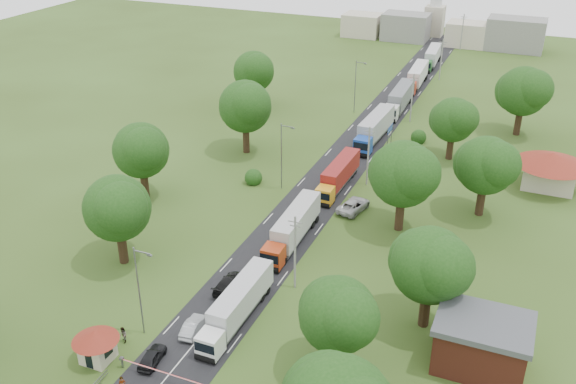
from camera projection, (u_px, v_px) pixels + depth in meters
The scene contains 40 objects.
ground at pixel (275, 246), 78.72m from camera, with size 260.00×260.00×0.00m, color #314517.
road at pixel (329, 181), 95.18m from camera, with size 8.00×200.00×0.04m, color black.
boom_barrier at pixel (151, 369), 58.21m from camera, with size 9.22×0.35×1.18m.
guard_booth at pixel (96, 342), 59.63m from camera, with size 4.40×4.40×3.45m.
info_sign at pixel (390, 132), 104.38m from camera, with size 0.12×3.10×4.10m.
pole_1 at pixel (295, 251), 68.95m from camera, with size 1.60×0.24×9.00m.
pole_2 at pixel (368, 155), 91.99m from camera, with size 1.60×0.24×9.00m.
pole_3 at pixel (412, 97), 115.03m from camera, with size 1.60×0.24×9.00m.
pole_4 at pixel (441, 59), 138.08m from camera, with size 1.60×0.24×9.00m.
pole_5 at pixel (462, 31), 161.12m from camera, with size 1.60×0.24×9.00m.
lamp_0 at pixel (140, 287), 61.58m from camera, with size 2.03×0.22×10.00m.
lamp_1 at pixel (282, 153), 90.38m from camera, with size 2.03×0.22×10.00m.
lamp_2 at pixel (356, 84), 119.19m from camera, with size 2.03×0.22×10.00m.
tree_2 at pixel (338, 314), 56.24m from camera, with size 8.00×8.00×10.10m.
tree_3 at pixel (430, 264), 62.14m from camera, with size 8.80×8.80×11.07m.
tree_4 at pixel (403, 173), 79.08m from camera, with size 9.60×9.60×12.05m.
tree_5 at pixel (486, 165), 82.85m from camera, with size 8.80×8.80×11.07m.
tree_6 at pixel (453, 120), 99.51m from camera, with size 8.00×8.00×10.10m.
tree_7 at pixel (523, 91), 108.22m from camera, with size 9.60×9.60×12.05m.
tree_10 at pixel (118, 207), 72.50m from camera, with size 8.80×8.80×11.07m.
tree_11 at pixel (142, 150), 87.24m from camera, with size 8.80×8.80×11.07m.
tree_12 at pixel (246, 106), 101.37m from camera, with size 9.60×9.60×12.05m.
tree_13 at pixel (254, 71), 120.84m from camera, with size 8.80×8.80×11.07m.
house_brick at pixel (481, 343), 58.73m from camera, with size 8.60×6.60×5.20m.
house_cream at pixel (551, 165), 91.47m from camera, with size 10.08×10.08×5.80m.
distant_town at pixel (446, 30), 167.43m from camera, with size 52.00×8.00×8.00m.
church at pixel (435, 16), 174.76m from camera, with size 5.00×5.00×12.30m.
truck_0 at pixel (237, 305), 64.99m from camera, with size 2.33×13.48×3.74m.
truck_1 at pixel (293, 227), 78.71m from camera, with size 2.82×14.38×3.98m.
truck_2 at pixel (339, 175), 92.37m from camera, with size 2.46×13.49×3.74m.
truck_3 at pixel (374, 128), 108.06m from camera, with size 3.11×15.48×4.28m.
truck_4 at pixel (400, 99), 121.94m from camera, with size 2.94×15.21×4.21m.
truck_5 at pixel (417, 76), 135.15m from camera, with size 3.10×14.77×4.08m.
truck_6 at pixel (432, 57), 149.37m from camera, with size 3.17×14.18×3.91m.
car_lane_front at pixel (152, 357), 60.01m from camera, with size 1.57×3.90×1.33m, color black.
car_lane_mid at pixel (193, 326), 63.94m from camera, with size 1.43×4.10×1.35m, color #A2A5AA.
car_lane_rear at pixel (230, 283), 70.43m from camera, with size 2.12×5.21×1.51m, color black.
car_verge_near at pixel (354, 205), 86.55m from camera, with size 2.67×5.78×1.61m, color #B2B2B2.
car_verge_far at pixel (392, 168), 97.25m from camera, with size 1.89×4.71×1.60m, color slate.
pedestrian_booth at pixel (123, 335), 62.45m from camera, with size 0.84×0.66×1.74m, color gray.
Camera 1 is at (27.34, -61.36, 41.61)m, focal length 40.00 mm.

